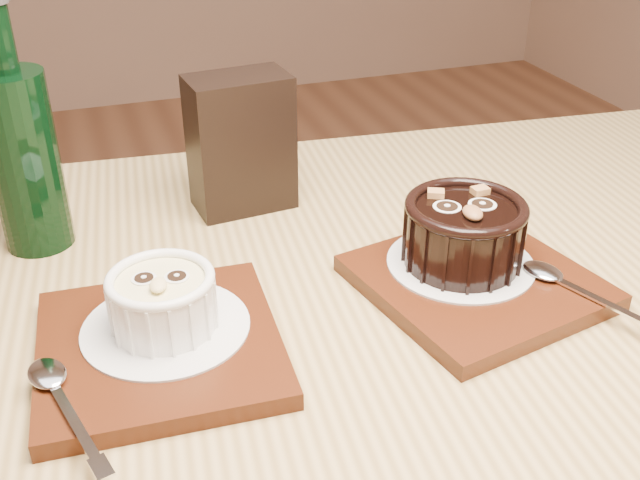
# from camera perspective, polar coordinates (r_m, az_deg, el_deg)

# --- Properties ---
(table) EXTENTS (1.27, 0.91, 0.75)m
(table) POSITION_cam_1_polar(r_m,az_deg,el_deg) (0.66, 0.30, -13.76)
(table) COLOR olive
(table) RESTS_ON ground
(tray_left) EXTENTS (0.19, 0.19, 0.01)m
(tray_left) POSITION_cam_1_polar(r_m,az_deg,el_deg) (0.59, -12.10, -7.97)
(tray_left) COLOR #461C0B
(tray_left) RESTS_ON table
(doily_left) EXTENTS (0.13, 0.13, 0.00)m
(doily_left) POSITION_cam_1_polar(r_m,az_deg,el_deg) (0.60, -11.65, -6.50)
(doily_left) COLOR silver
(doily_left) RESTS_ON tray_left
(ramekin_white) EXTENTS (0.08, 0.08, 0.05)m
(ramekin_white) POSITION_cam_1_polar(r_m,az_deg,el_deg) (0.58, -11.92, -4.40)
(ramekin_white) COLOR white
(ramekin_white) RESTS_ON doily_left
(spoon_left) EXTENTS (0.06, 0.14, 0.01)m
(spoon_left) POSITION_cam_1_polar(r_m,az_deg,el_deg) (0.54, -18.99, -11.54)
(spoon_left) COLOR white
(spoon_left) RESTS_ON tray_left
(tray_right) EXTENTS (0.21, 0.21, 0.01)m
(tray_right) POSITION_cam_1_polar(r_m,az_deg,el_deg) (0.66, 11.79, -3.17)
(tray_right) COLOR #461C0B
(tray_right) RESTS_ON table
(doily_right) EXTENTS (0.13, 0.13, 0.00)m
(doily_right) POSITION_cam_1_polar(r_m,az_deg,el_deg) (0.67, 10.65, -1.72)
(doily_right) COLOR silver
(doily_right) RESTS_ON tray_right
(ramekin_dark) EXTENTS (0.11, 0.11, 0.06)m
(ramekin_dark) POSITION_cam_1_polar(r_m,az_deg,el_deg) (0.66, 10.92, 0.76)
(ramekin_dark) COLOR black
(ramekin_dark) RESTS_ON doily_right
(spoon_right) EXTENTS (0.07, 0.13, 0.01)m
(spoon_right) POSITION_cam_1_polar(r_m,az_deg,el_deg) (0.66, 19.08, -3.48)
(spoon_right) COLOR white
(spoon_right) RESTS_ON tray_right
(condiment_stand) EXTENTS (0.11, 0.07, 0.14)m
(condiment_stand) POSITION_cam_1_polar(r_m,az_deg,el_deg) (0.77, -6.05, 7.34)
(condiment_stand) COLOR black
(condiment_stand) RESTS_ON table
(green_bottle) EXTENTS (0.06, 0.06, 0.24)m
(green_bottle) POSITION_cam_1_polar(r_m,az_deg,el_deg) (0.73, -21.69, 6.06)
(green_bottle) COLOR black
(green_bottle) RESTS_ON table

